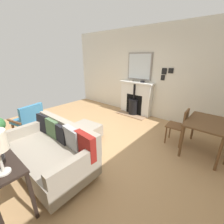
{
  "coord_description": "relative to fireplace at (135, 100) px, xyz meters",
  "views": [
    {
      "loc": [
        1.94,
        2.41,
        1.95
      ],
      "look_at": [
        -0.56,
        0.26,
        0.71
      ],
      "focal_mm": 23.81,
      "sensor_mm": 36.0,
      "label": 1
    }
  ],
  "objects": [
    {
      "name": "sofa",
      "position": [
        3.34,
        0.38,
        -0.14
      ],
      "size": [
        0.94,
        1.74,
        0.85
      ],
      "color": "#B2B2B7",
      "rests_on": "ground"
    },
    {
      "name": "ottoman",
      "position": [
        2.3,
        0.04,
        -0.28
      ],
      "size": [
        0.61,
        0.71,
        0.38
      ],
      "color": "#B2B2B7",
      "rests_on": "ground"
    },
    {
      "name": "wall_left",
      "position": [
        -0.22,
        0.24,
        0.9
      ],
      "size": [
        0.12,
        6.34,
        2.83
      ],
      "primitive_type": "cube",
      "color": "silver",
      "rests_on": "ground"
    },
    {
      "name": "ground_plane",
      "position": [
        2.41,
        0.24,
        -0.52
      ],
      "size": [
        5.25,
        6.34,
        0.01
      ],
      "primitive_type": "cube",
      "color": "tan"
    },
    {
      "name": "mantel_bowl_far",
      "position": [
        -0.04,
        0.2,
        0.66
      ],
      "size": [
        0.14,
        0.14,
        0.05
      ],
      "color": "black",
      "rests_on": "fireplace"
    },
    {
      "name": "photo_gallery_row",
      "position": [
        -0.14,
        0.91,
        0.97
      ],
      "size": [
        0.02,
        0.34,
        0.37
      ],
      "color": "black"
    },
    {
      "name": "dining_chair_near_fireplace",
      "position": [
        1.03,
        1.84,
        -0.0
      ],
      "size": [
        0.42,
        0.42,
        0.86
      ],
      "color": "brown",
      "rests_on": "ground"
    },
    {
      "name": "mantel_bowl_near",
      "position": [
        -0.04,
        -0.21,
        0.65
      ],
      "size": [
        0.15,
        0.15,
        0.04
      ],
      "color": "#9E9384",
      "rests_on": "fireplace"
    },
    {
      "name": "armchair_accent",
      "position": [
        3.08,
        -1.24,
        -0.04
      ],
      "size": [
        0.78,
        0.7,
        0.83
      ],
      "color": "brown",
      "rests_on": "ground"
    },
    {
      "name": "mirror_over_mantel",
      "position": [
        -0.13,
        -0.0,
        1.12
      ],
      "size": [
        0.04,
        0.88,
        0.86
      ],
      "color": "gray"
    },
    {
      "name": "dining_table",
      "position": [
        1.04,
        2.34,
        0.11
      ],
      "size": [
        1.01,
        0.73,
        0.72
      ],
      "color": "brown",
      "rests_on": "ground"
    },
    {
      "name": "fireplace",
      "position": [
        0.0,
        0.0,
        0.0
      ],
      "size": [
        0.57,
        1.21,
        1.14
      ],
      "color": "#9E7A5B",
      "rests_on": "ground"
    }
  ]
}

